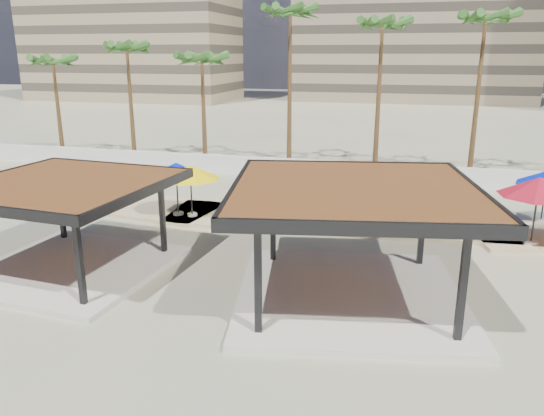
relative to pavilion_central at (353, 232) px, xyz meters
The scene contains 18 objects.
ground 4.50m from the pavilion_central, 166.98° to the left, with size 200.00×200.00×0.00m, color tan.
promenade 9.00m from the pavilion_central, 101.69° to the left, with size 44.45×7.97×0.24m.
boundary_wall 17.37m from the pavilion_central, 102.58° to the left, with size 56.00×0.30×1.20m, color silver.
building_west 83.70m from the pavilion_central, 123.60° to the left, with size 34.00×16.00×32.40m.
building_mid 79.77m from the pavilion_central, 89.83° to the left, with size 38.00×16.00×30.40m.
pavilion_central is the anchor object (origin of this frame).
pavilion_west 10.25m from the pavilion_central, behind, with size 7.25×7.25×3.43m.
umbrella_b 10.78m from the pavilion_central, 141.79° to the left, with size 3.19×3.19×2.51m.
umbrella_c 9.41m from the pavilion_central, 45.18° to the left, with size 3.91×3.91×2.83m.
umbrella_f 11.37m from the pavilion_central, 144.06° to the left, with size 3.68×3.68×2.58m.
lounger_a 18.64m from the pavilion_central, 147.12° to the left, with size 1.16×2.47×0.90m.
lounger_b 9.78m from the pavilion_central, 105.81° to the left, with size 1.79×2.29×0.85m.
palm_a 31.66m from the pavilion_central, 142.26° to the left, with size 3.00×3.00×8.03m.
palm_b 27.67m from the pavilion_central, 133.80° to the left, with size 3.00×3.00×8.97m.
palm_c 23.37m from the pavilion_central, 123.94° to the left, with size 3.00×3.00×8.21m.
palm_d 22.24m from the pavilion_central, 108.89° to the left, with size 3.00×3.00×11.21m.
palm_e 20.45m from the pavilion_central, 92.28° to the left, with size 3.00×3.00×10.32m.
palm_f 21.36m from the pavilion_central, 74.95° to the left, with size 3.00×3.00×10.60m.
Camera 1 is at (5.45, -16.88, 7.76)m, focal length 35.00 mm.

